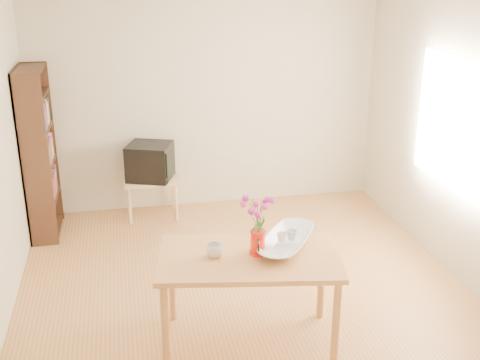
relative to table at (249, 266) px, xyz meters
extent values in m
plane|color=#AD733D|center=(0.12, 0.63, -0.66)|extent=(4.50, 4.50, 0.00)
plane|color=beige|center=(0.12, 2.88, 0.64)|extent=(4.00, 0.00, 4.00)
plane|color=beige|center=(0.12, -1.62, 0.64)|extent=(4.00, 0.00, 4.00)
plane|color=beige|center=(2.12, 0.63, 0.64)|extent=(0.00, 4.50, 4.50)
plane|color=white|center=(2.10, 0.93, 0.74)|extent=(0.00, 1.30, 1.30)
cube|color=#C37E42|center=(0.00, 0.00, 0.07)|extent=(1.45, 0.98, 0.04)
cylinder|color=#C37E42|center=(-0.65, -0.22, -0.31)|extent=(0.06, 0.06, 0.71)
cylinder|color=#C37E42|center=(0.55, -0.42, -0.31)|extent=(0.06, 0.06, 0.71)
cylinder|color=#C37E42|center=(-0.55, 0.42, -0.31)|extent=(0.06, 0.06, 0.71)
cylinder|color=#C37E42|center=(0.65, 0.22, -0.31)|extent=(0.06, 0.06, 0.71)
cube|color=#D9B17A|center=(-0.58, 2.60, -0.22)|extent=(0.60, 0.45, 0.03)
cylinder|color=#D9B17A|center=(-0.84, 2.42, -0.45)|extent=(0.04, 0.04, 0.43)
cylinder|color=#D9B17A|center=(-0.32, 2.42, -0.45)|extent=(0.04, 0.04, 0.43)
cylinder|color=#D9B17A|center=(-0.84, 2.79, -0.45)|extent=(0.04, 0.04, 0.43)
cylinder|color=#D9B17A|center=(-0.32, 2.79, -0.45)|extent=(0.04, 0.04, 0.43)
cube|color=#321B10|center=(-1.73, 2.04, 0.24)|extent=(0.28, 0.02, 1.80)
cube|color=#321B10|center=(-1.73, 2.72, 0.24)|extent=(0.28, 0.03, 1.80)
cube|color=#321B10|center=(-1.86, 2.38, 0.24)|extent=(0.02, 0.70, 1.80)
cube|color=#321B10|center=(-1.73, 2.38, -0.62)|extent=(0.27, 0.65, 0.02)
cube|color=#321B10|center=(-1.73, 2.38, -0.26)|extent=(0.27, 0.65, 0.02)
cube|color=#321B10|center=(-1.73, 2.38, 0.12)|extent=(0.27, 0.65, 0.02)
cube|color=#321B10|center=(-1.73, 2.38, 0.50)|extent=(0.27, 0.65, 0.02)
cube|color=#321B10|center=(-1.73, 2.38, 0.86)|extent=(0.27, 0.65, 0.02)
cube|color=#321B10|center=(-1.73, 2.38, 1.12)|extent=(0.27, 0.65, 0.02)
cylinder|color=red|center=(0.07, 0.02, 0.18)|extent=(0.11, 0.11, 0.18)
cylinder|color=red|center=(0.07, 0.02, 0.10)|extent=(0.13, 0.13, 0.02)
cylinder|color=red|center=(0.07, 0.02, 0.27)|extent=(0.12, 0.12, 0.01)
cone|color=red|center=(0.08, -0.03, 0.25)|extent=(0.05, 0.07, 0.06)
torus|color=black|center=(0.06, 0.08, 0.19)|extent=(0.03, 0.10, 0.10)
imported|color=white|center=(-0.25, 0.04, 0.14)|extent=(0.15, 0.15, 0.10)
imported|color=white|center=(0.32, 0.11, 0.31)|extent=(0.65, 0.65, 0.44)
imported|color=white|center=(0.28, 0.11, 0.26)|extent=(0.09, 0.09, 0.06)
imported|color=white|center=(0.36, 0.13, 0.26)|extent=(0.10, 0.10, 0.07)
cube|color=black|center=(-0.58, 2.60, 0.00)|extent=(0.58, 0.56, 0.41)
cube|color=black|center=(-0.58, 2.68, 0.02)|extent=(0.39, 0.33, 0.28)
cube|color=black|center=(-0.58, 2.38, 0.02)|extent=(0.35, 0.13, 0.28)
camera|label=1|loc=(-0.85, -3.88, 2.17)|focal=45.00mm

